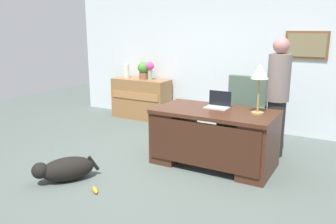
{
  "coord_description": "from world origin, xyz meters",
  "views": [
    {
      "loc": [
        2.19,
        -3.7,
        1.88
      ],
      "look_at": [
        -0.07,
        0.3,
        0.75
      ],
      "focal_mm": 37.3,
      "sensor_mm": 36.0,
      "label": 1
    }
  ],
  "objects_px": {
    "person_standing": "(278,96)",
    "credenza": "(141,99)",
    "laptop": "(218,104)",
    "vase_empty": "(126,71)",
    "potted_plant": "(144,70)",
    "dog_lying": "(65,169)",
    "desk_lamp": "(260,75)",
    "vase_with_flowers": "(150,68)",
    "dog_toy_bone": "(95,190)",
    "armchair": "(243,118)",
    "desk": "(213,136)"
  },
  "relations": [
    {
      "from": "person_standing",
      "to": "credenza",
      "type": "bearing_deg",
      "value": 163.6
    },
    {
      "from": "laptop",
      "to": "credenza",
      "type": "bearing_deg",
      "value": 147.03
    },
    {
      "from": "vase_empty",
      "to": "person_standing",
      "type": "bearing_deg",
      "value": -14.68
    },
    {
      "from": "potted_plant",
      "to": "laptop",
      "type": "bearing_deg",
      "value": -33.75
    },
    {
      "from": "dog_lying",
      "to": "desk_lamp",
      "type": "distance_m",
      "value": 2.71
    },
    {
      "from": "vase_with_flowers",
      "to": "credenza",
      "type": "bearing_deg",
      "value": -179.67
    },
    {
      "from": "potted_plant",
      "to": "dog_toy_bone",
      "type": "height_order",
      "value": "potted_plant"
    },
    {
      "from": "vase_empty",
      "to": "dog_toy_bone",
      "type": "relative_size",
      "value": 1.65
    },
    {
      "from": "armchair",
      "to": "vase_with_flowers",
      "type": "bearing_deg",
      "value": 160.2
    },
    {
      "from": "vase_empty",
      "to": "laptop",
      "type": "bearing_deg",
      "value": -29.22
    },
    {
      "from": "credenza",
      "to": "vase_with_flowers",
      "type": "relative_size",
      "value": 3.3
    },
    {
      "from": "desk_lamp",
      "to": "vase_with_flowers",
      "type": "bearing_deg",
      "value": 149.14
    },
    {
      "from": "desk_lamp",
      "to": "potted_plant",
      "type": "relative_size",
      "value": 1.77
    },
    {
      "from": "person_standing",
      "to": "desk_lamp",
      "type": "height_order",
      "value": "person_standing"
    },
    {
      "from": "armchair",
      "to": "vase_empty",
      "type": "xyz_separation_m",
      "value": [
        -2.81,
        0.8,
        0.47
      ]
    },
    {
      "from": "person_standing",
      "to": "dog_toy_bone",
      "type": "xyz_separation_m",
      "value": [
        -1.52,
        -2.25,
        -0.88
      ]
    },
    {
      "from": "desk_lamp",
      "to": "person_standing",
      "type": "bearing_deg",
      "value": 82.79
    },
    {
      "from": "armchair",
      "to": "vase_empty",
      "type": "distance_m",
      "value": 2.96
    },
    {
      "from": "person_standing",
      "to": "vase_with_flowers",
      "type": "xyz_separation_m",
      "value": [
        -2.73,
        0.87,
        0.16
      ]
    },
    {
      "from": "laptop",
      "to": "potted_plant",
      "type": "relative_size",
      "value": 0.89
    },
    {
      "from": "desk",
      "to": "laptop",
      "type": "bearing_deg",
      "value": 95.7
    },
    {
      "from": "dog_lying",
      "to": "laptop",
      "type": "bearing_deg",
      "value": 48.86
    },
    {
      "from": "dog_lying",
      "to": "vase_with_flowers",
      "type": "xyz_separation_m",
      "value": [
        -0.68,
        3.07,
        0.91
      ]
    },
    {
      "from": "laptop",
      "to": "vase_empty",
      "type": "height_order",
      "value": "vase_empty"
    },
    {
      "from": "credenza",
      "to": "armchair",
      "type": "bearing_deg",
      "value": -18.11
    },
    {
      "from": "vase_with_flowers",
      "to": "potted_plant",
      "type": "height_order",
      "value": "vase_with_flowers"
    },
    {
      "from": "dog_lying",
      "to": "laptop",
      "type": "xyz_separation_m",
      "value": [
        1.38,
        1.58,
        0.68
      ]
    },
    {
      "from": "desk",
      "to": "armchair",
      "type": "distance_m",
      "value": 0.89
    },
    {
      "from": "vase_with_flowers",
      "to": "dog_toy_bone",
      "type": "bearing_deg",
      "value": -68.84
    },
    {
      "from": "desk",
      "to": "laptop",
      "type": "distance_m",
      "value": 0.46
    },
    {
      "from": "person_standing",
      "to": "desk_lamp",
      "type": "xyz_separation_m",
      "value": [
        -0.09,
        -0.71,
        0.39
      ]
    },
    {
      "from": "desk",
      "to": "vase_empty",
      "type": "bearing_deg",
      "value": 147.91
    },
    {
      "from": "dog_toy_bone",
      "to": "vase_empty",
      "type": "bearing_deg",
      "value": 119.9
    },
    {
      "from": "dog_toy_bone",
      "to": "vase_with_flowers",
      "type": "bearing_deg",
      "value": 111.16
    },
    {
      "from": "armchair",
      "to": "vase_with_flowers",
      "type": "relative_size",
      "value": 3.07
    },
    {
      "from": "desk_lamp",
      "to": "laptop",
      "type": "bearing_deg",
      "value": 170.68
    },
    {
      "from": "laptop",
      "to": "vase_empty",
      "type": "relative_size",
      "value": 1.09
    },
    {
      "from": "potted_plant",
      "to": "vase_with_flowers",
      "type": "bearing_deg",
      "value": 0.0
    },
    {
      "from": "laptop",
      "to": "potted_plant",
      "type": "distance_m",
      "value": 2.68
    },
    {
      "from": "laptop",
      "to": "armchair",
      "type": "bearing_deg",
      "value": 77.14
    },
    {
      "from": "dog_lying",
      "to": "desk",
      "type": "bearing_deg",
      "value": 44.79
    },
    {
      "from": "armchair",
      "to": "dog_lying",
      "type": "bearing_deg",
      "value": -124.17
    },
    {
      "from": "dog_toy_bone",
      "to": "credenza",
      "type": "bearing_deg",
      "value": 114.59
    },
    {
      "from": "desk",
      "to": "potted_plant",
      "type": "relative_size",
      "value": 4.49
    },
    {
      "from": "dog_lying",
      "to": "potted_plant",
      "type": "bearing_deg",
      "value": 105.26
    },
    {
      "from": "person_standing",
      "to": "potted_plant",
      "type": "xyz_separation_m",
      "value": [
        -2.89,
        0.87,
        0.12
      ]
    },
    {
      "from": "dog_lying",
      "to": "dog_toy_bone",
      "type": "xyz_separation_m",
      "value": [
        0.53,
        -0.05,
        -0.13
      ]
    },
    {
      "from": "desk",
      "to": "dog_toy_bone",
      "type": "xyz_separation_m",
      "value": [
        -0.88,
        -1.45,
        -0.39
      ]
    },
    {
      "from": "person_standing",
      "to": "desk",
      "type": "bearing_deg",
      "value": -128.7
    },
    {
      "from": "armchair",
      "to": "potted_plant",
      "type": "xyz_separation_m",
      "value": [
        -2.38,
        0.8,
        0.52
      ]
    }
  ]
}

